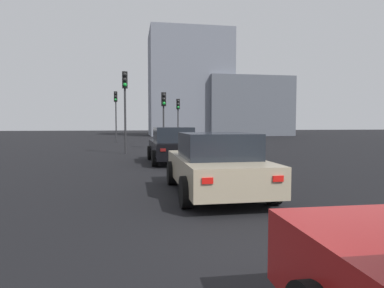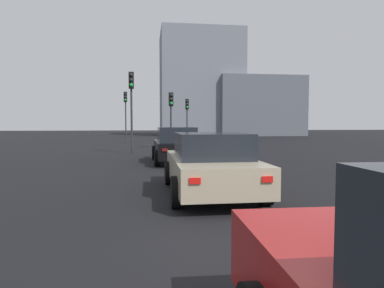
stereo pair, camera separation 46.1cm
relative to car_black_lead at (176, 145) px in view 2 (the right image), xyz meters
The scene contains 9 objects.
ground_plane 10.28m from the car_black_lead, behind, with size 160.00×160.00×0.20m, color black.
car_black_lead is the anchor object (origin of this frame).
car_beige_second 6.53m from the car_black_lead, behind, with size 4.24×2.04×1.45m.
traffic_light_near_left 14.99m from the car_black_lead, ahead, with size 0.32×0.28×3.81m.
traffic_light_near_right 16.38m from the car_black_lead, 11.29° to the left, with size 0.32×0.29×4.48m.
traffic_light_far_left 5.43m from the car_black_lead, 25.50° to the left, with size 0.32×0.30×4.48m.
traffic_light_far_right 8.03m from the car_black_lead, ahead, with size 0.33×0.30×3.71m.
building_facade_left 36.15m from the car_black_lead, 23.28° to the right, with size 9.93×11.76×8.14m, color slate.
building_facade_center 34.57m from the car_black_lead, 10.56° to the right, with size 8.78×11.26×14.53m, color gray.
Camera 2 is at (-3.98, 1.39, 1.66)m, focal length 31.18 mm.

